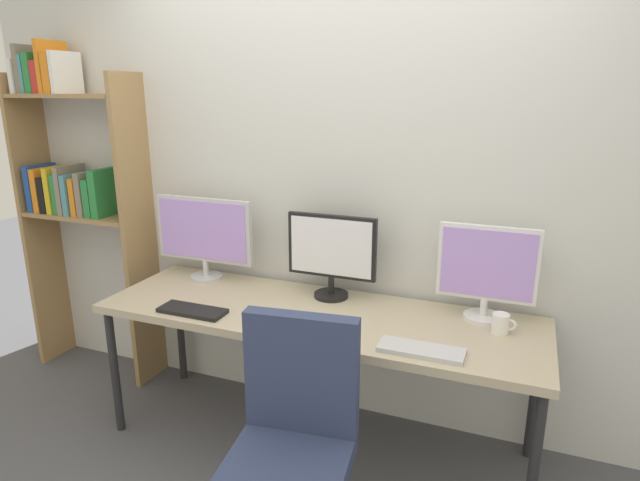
% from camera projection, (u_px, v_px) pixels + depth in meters
% --- Properties ---
extents(wall_back, '(4.57, 0.10, 2.60)m').
position_uv_depth(wall_back, '(345.00, 185.00, 2.83)').
color(wall_back, silver).
rests_on(wall_back, ground_plane).
extents(desk, '(2.17, 0.68, 0.74)m').
position_uv_depth(desk, '(316.00, 321.00, 2.62)').
color(desk, tan).
rests_on(desk, ground_plane).
extents(bookshelf, '(0.83, 0.28, 2.06)m').
position_uv_depth(bookshelf, '(75.00, 181.00, 3.27)').
color(bookshelf, '#9E7A4C').
rests_on(bookshelf, ground_plane).
extents(office_chair, '(0.52, 0.52, 0.99)m').
position_uv_depth(office_chair, '(292.00, 473.00, 2.00)').
color(office_chair, '#2D2D33').
rests_on(office_chair, ground_plane).
extents(monitor_left, '(0.60, 0.18, 0.47)m').
position_uv_depth(monitor_left, '(204.00, 234.00, 3.00)').
color(monitor_left, silver).
rests_on(monitor_left, desk).
extents(monitor_center, '(0.47, 0.18, 0.44)m').
position_uv_depth(monitor_center, '(332.00, 252.00, 2.73)').
color(monitor_center, black).
rests_on(monitor_center, desk).
extents(monitor_right, '(0.45, 0.18, 0.45)m').
position_uv_depth(monitor_right, '(487.00, 269.00, 2.46)').
color(monitor_right, silver).
rests_on(monitor_right, desk).
extents(keyboard_left, '(0.34, 0.13, 0.02)m').
position_uv_depth(keyboard_left, '(192.00, 311.00, 2.60)').
color(keyboard_left, black).
rests_on(keyboard_left, desk).
extents(keyboard_right, '(0.35, 0.13, 0.02)m').
position_uv_depth(keyboard_right, '(421.00, 350.00, 2.20)').
color(keyboard_right, silver).
rests_on(keyboard_right, desk).
extents(computer_mouse, '(0.06, 0.10, 0.03)m').
position_uv_depth(computer_mouse, '(305.00, 324.00, 2.43)').
color(computer_mouse, black).
rests_on(computer_mouse, desk).
extents(coffee_mug, '(0.11, 0.08, 0.09)m').
position_uv_depth(coffee_mug, '(501.00, 323.00, 2.37)').
color(coffee_mug, white).
rests_on(coffee_mug, desk).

